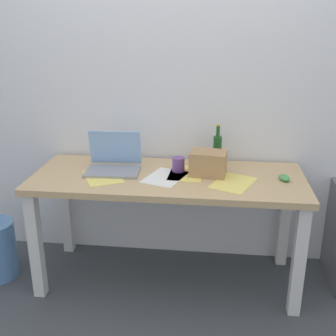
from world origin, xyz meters
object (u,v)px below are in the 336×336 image
object	(u,v)px
computer_mouse	(284,178)
cardboard_box	(208,163)
desk	(168,191)
laptop_left	(114,162)
coffee_mug	(178,165)
beer_bottle	(217,149)

from	to	relation	value
computer_mouse	cardboard_box	size ratio (longest dim) A/B	0.45
desk	cardboard_box	bearing A→B (deg)	9.06
laptop_left	coffee_mug	world-z (taller)	laptop_left
desk	laptop_left	distance (m)	0.40
desk	beer_bottle	size ratio (longest dim) A/B	6.14
computer_mouse	cardboard_box	xyz separation A→B (m)	(-0.46, 0.04, 0.06)
cardboard_box	coffee_mug	size ratio (longest dim) A/B	2.34
computer_mouse	coffee_mug	size ratio (longest dim) A/B	1.05
desk	cardboard_box	world-z (taller)	cardboard_box
laptop_left	coffee_mug	distance (m)	0.42
computer_mouse	desk	bearing A→B (deg)	163.50
cardboard_box	coffee_mug	distance (m)	0.20
laptop_left	desk	bearing A→B (deg)	-8.18
computer_mouse	beer_bottle	bearing A→B (deg)	133.30
beer_bottle	laptop_left	bearing A→B (deg)	-164.18
laptop_left	computer_mouse	bearing A→B (deg)	-2.71
beer_bottle	computer_mouse	distance (m)	0.48
desk	beer_bottle	bearing A→B (deg)	38.33
coffee_mug	cardboard_box	bearing A→B (deg)	-11.65
beer_bottle	computer_mouse	world-z (taller)	beer_bottle
desk	cardboard_box	xyz separation A→B (m)	(0.25, 0.04, 0.18)
cardboard_box	computer_mouse	bearing A→B (deg)	-4.78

